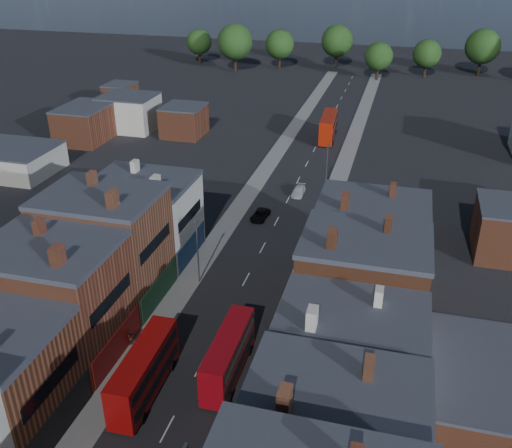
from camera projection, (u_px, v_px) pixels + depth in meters
The scene contains 11 objects.
pavement_west at pixel (237, 210), 85.24m from camera, with size 3.00×200.00×0.12m, color gray.
pavement_east at pixel (323, 220), 82.24m from camera, with size 3.00×200.00×0.12m, color gray.
lamp_post_2 at pixel (198, 248), 65.62m from camera, with size 0.25×0.70×8.12m.
lamp_post_3 at pixel (327, 165), 89.04m from camera, with size 0.25×0.70×8.12m.
bus_0 at pixel (144, 371), 50.31m from camera, with size 2.88×10.65×4.57m.
bus_1 at pixel (228, 355), 52.48m from camera, with size 2.58×10.08×4.35m.
bus_2 at pixel (328, 126), 113.79m from camera, with size 3.42×11.63×4.97m.
car_1 at pixel (212, 389), 51.00m from camera, with size 1.23×3.54×1.17m, color navy.
car_2 at pixel (260, 215), 82.57m from camera, with size 2.02×4.38×1.22m, color black.
car_3 at pixel (299, 191), 90.27m from camera, with size 1.72×4.23×1.23m, color white.
ped_1 at pixel (131, 337), 56.90m from camera, with size 0.83×0.45×1.70m, color #451F1B.
Camera 1 is at (16.16, -23.55, 36.88)m, focal length 40.00 mm.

